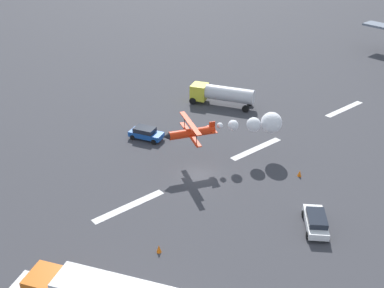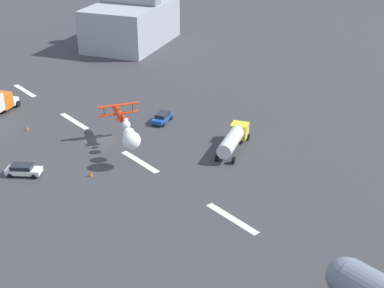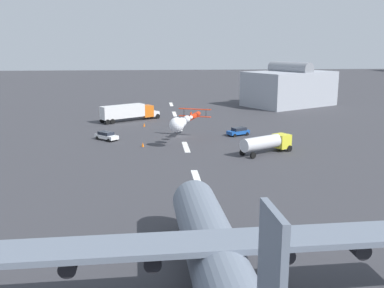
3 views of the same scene
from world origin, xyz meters
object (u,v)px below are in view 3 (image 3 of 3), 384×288
Objects in this scene: cargo_transport_plane at (216,257)px; followme_car_yellow at (106,136)px; stunt_biplane_red at (183,122)px; traffic_cone_far at (143,144)px; fuel_tanker_truck at (267,143)px; airport_staff_sedan at (238,131)px; semi_truck_orange at (128,112)px; traffic_cone_near at (144,125)px.

cargo_transport_plane is 54.70m from followme_car_yellow.
stunt_biplane_red is 7.86m from traffic_cone_far.
cargo_transport_plane is 47.70m from traffic_cone_far.
airport_staff_sedan is at bearing -173.28° from fuel_tanker_truck.
semi_truck_orange is at bearing 171.59° from followme_car_yellow.
cargo_transport_plane is at bearing -18.92° from fuel_tanker_truck.
stunt_biplane_red is at bearing 22.78° from semi_truck_orange.
traffic_cone_near is at bearing -179.93° from traffic_cone_far.
fuel_tanker_truck is at bearing 6.72° from airport_staff_sedan.
cargo_transport_plane is 56.56m from airport_staff_sedan.
cargo_transport_plane reaches higher than traffic_cone_far.
followme_car_yellow is at bearing -26.85° from traffic_cone_near.
stunt_biplane_red is 0.99× the size of semi_truck_orange.
traffic_cone_far is at bearing 47.90° from followme_car_yellow.
traffic_cone_far is (26.22, 3.62, -1.74)m from semi_truck_orange.
stunt_biplane_red reaches higher than traffic_cone_far.
cargo_transport_plane reaches higher than stunt_biplane_red.
fuel_tanker_truck is 2.04× the size of followme_car_yellow.
airport_staff_sedan is at bearing 94.45° from followme_car_yellow.
traffic_cone_far is (18.99, 0.02, 0.00)m from traffic_cone_near.
stunt_biplane_red is 1.44× the size of fuel_tanker_truck.
stunt_biplane_red reaches higher than followme_car_yellow.
fuel_tanker_truck is at bearing 58.53° from stunt_biplane_red.
followme_car_yellow is at bearing -167.04° from cargo_transport_plane.
fuel_tanker_truck is 12.26× the size of traffic_cone_near.
followme_car_yellow is 0.98× the size of airport_staff_sedan.
semi_truck_orange is (-73.49, -9.26, -1.17)m from cargo_transport_plane.
semi_truck_orange is 17.75× the size of traffic_cone_far.
cargo_transport_plane reaches higher than semi_truck_orange.
stunt_biplane_red is 2.93× the size of followme_car_yellow.
airport_staff_sedan is (18.33, 21.51, -1.31)m from semi_truck_orange.
followme_car_yellow is at bearing -115.56° from fuel_tanker_truck.
cargo_transport_plane is 43.07m from fuel_tanker_truck.
stunt_biplane_red reaches higher than semi_truck_orange.
stunt_biplane_red is 13.26m from airport_staff_sedan.
cargo_transport_plane is 2.55× the size of stunt_biplane_red.
cargo_transport_plane is 2.54× the size of semi_truck_orange.
semi_truck_orange is 8.26m from traffic_cone_near.
fuel_tanker_truck reaches higher than airport_staff_sedan.
followme_car_yellow is 8.92m from traffic_cone_far.
followme_car_yellow is at bearing -85.55° from airport_staff_sedan.
airport_staff_sedan is 21.09m from traffic_cone_near.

